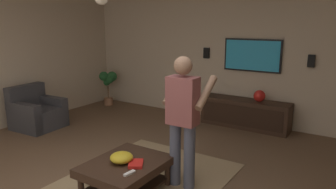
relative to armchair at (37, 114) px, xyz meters
The scene contains 14 objects.
wall_back_tv 4.09m from the armchair, 49.55° to the right, with size 0.10×7.22×2.69m, color #C6B299.
area_rug 3.17m from the armchair, 104.06° to the right, with size 2.63×1.88×0.01m, color #9E8460.
armchair is the anchor object (origin of this frame).
coffee_table 3.21m from the armchair, 107.52° to the right, with size 1.00×0.80×0.40m.
media_console 4.05m from the armchair, 56.67° to the right, with size 0.45×1.70×0.55m.
tv 4.33m from the armchair, 53.91° to the right, with size 0.05×1.12×0.63m.
person_standing 3.63m from the armchair, 97.17° to the right, with size 0.54×0.54×1.64m.
potted_plant_short 2.10m from the armchair, ahead, with size 0.36×0.39×0.83m.
bowl 3.20m from the armchair, 108.22° to the right, with size 0.27×0.27×0.12m, color gold.
remote_white 3.51m from the armchair, 109.71° to the right, with size 0.15×0.04×0.02m, color white.
book 3.37m from the armchair, 106.71° to the right, with size 0.22×0.16×0.04m, color red.
vase_round 4.29m from the armchair, 58.65° to the right, with size 0.22×0.22×0.22m, color red.
wall_speaker_left 5.21m from the armchair, 60.89° to the right, with size 0.06×0.12×0.22m, color black.
wall_speaker_right 3.62m from the armchair, 44.02° to the right, with size 0.06×0.12×0.22m, color black.
Camera 1 is at (-2.55, -2.43, 2.03)m, focal length 34.67 mm.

